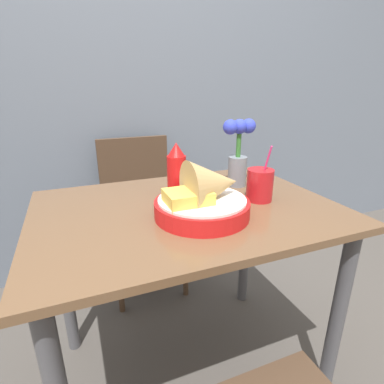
{
  "coord_description": "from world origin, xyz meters",
  "views": [
    {
      "loc": [
        -0.34,
        -0.88,
        1.13
      ],
      "look_at": [
        0.01,
        -0.03,
        0.8
      ],
      "focal_mm": 28.0,
      "sensor_mm": 36.0,
      "label": 1
    }
  ],
  "objects_px": {
    "drink_cup": "(260,186)",
    "ketchup_bottle": "(177,170)",
    "chair_far_window": "(139,199)",
    "food_basket": "(206,197)",
    "flower_vase": "(238,151)"
  },
  "relations": [
    {
      "from": "chair_far_window",
      "to": "food_basket",
      "type": "bearing_deg",
      "value": -86.71
    },
    {
      "from": "chair_far_window",
      "to": "flower_vase",
      "type": "height_order",
      "value": "flower_vase"
    },
    {
      "from": "chair_far_window",
      "to": "food_basket",
      "type": "relative_size",
      "value": 2.87
    },
    {
      "from": "chair_far_window",
      "to": "flower_vase",
      "type": "bearing_deg",
      "value": -63.76
    },
    {
      "from": "chair_far_window",
      "to": "ketchup_bottle",
      "type": "bearing_deg",
      "value": -87.46
    },
    {
      "from": "chair_far_window",
      "to": "drink_cup",
      "type": "height_order",
      "value": "drink_cup"
    },
    {
      "from": "chair_far_window",
      "to": "ketchup_bottle",
      "type": "height_order",
      "value": "ketchup_bottle"
    },
    {
      "from": "chair_far_window",
      "to": "ketchup_bottle",
      "type": "relative_size",
      "value": 4.34
    },
    {
      "from": "drink_cup",
      "to": "flower_vase",
      "type": "distance_m",
      "value": 0.2
    },
    {
      "from": "food_basket",
      "to": "ketchup_bottle",
      "type": "relative_size",
      "value": 1.51
    },
    {
      "from": "chair_far_window",
      "to": "flower_vase",
      "type": "distance_m",
      "value": 0.75
    },
    {
      "from": "ketchup_bottle",
      "to": "flower_vase",
      "type": "height_order",
      "value": "flower_vase"
    },
    {
      "from": "flower_vase",
      "to": "food_basket",
      "type": "bearing_deg",
      "value": -136.73
    },
    {
      "from": "drink_cup",
      "to": "flower_vase",
      "type": "xyz_separation_m",
      "value": [
        0.01,
        0.17,
        0.09
      ]
    },
    {
      "from": "drink_cup",
      "to": "ketchup_bottle",
      "type": "bearing_deg",
      "value": 147.5
    }
  ]
}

